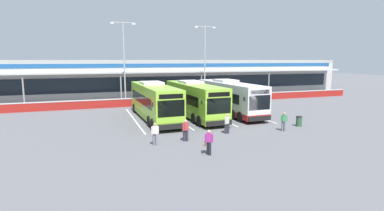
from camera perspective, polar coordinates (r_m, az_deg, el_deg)
ground_plane at (r=26.27m, az=4.39°, el=-4.29°), size 200.00×200.00×0.00m
terminal_building at (r=51.45m, az=-7.72°, el=5.51°), size 70.00×13.00×6.00m
red_barrier_wall at (r=39.66m, az=-4.03°, el=1.01°), size 60.00×0.40×1.10m
coach_bus_leftmost at (r=29.64m, az=-7.45°, el=0.69°), size 3.14×12.21×3.78m
coach_bus_left_centre at (r=30.76m, az=0.36°, el=1.06°), size 3.14×12.21×3.78m
coach_bus_centre at (r=32.99m, az=7.29°, el=1.52°), size 3.14×12.21×3.78m
bay_stripe_far_west at (r=30.28m, az=-11.30°, el=-2.66°), size 0.14×13.00×0.01m
bay_stripe_west at (r=31.11m, az=-3.61°, el=-2.19°), size 0.14×13.00×0.01m
bay_stripe_mid_west at (r=32.47m, az=3.54°, el=-1.72°), size 0.14×13.00×0.01m
bay_stripe_centre at (r=34.30m, az=10.02°, el=-1.27°), size 0.14×13.00×0.01m
pedestrian_with_handbag at (r=18.61m, az=3.28°, el=-7.09°), size 0.61×0.54×1.62m
pedestrian_in_dark_coat at (r=24.02m, az=6.87°, el=-3.44°), size 0.49×0.38×1.62m
pedestrian_child at (r=20.75m, az=-7.26°, el=-5.42°), size 0.53×0.30×1.62m
pedestrian_near_bin at (r=21.62m, az=-1.27°, el=-4.76°), size 0.53×0.32×1.62m
pedestrian_approaching_bus at (r=25.87m, az=17.59°, el=-2.91°), size 0.53×0.38×1.62m
lamp_post_west at (r=40.42m, az=-13.17°, el=9.10°), size 3.24×0.28×11.00m
lamp_post_centre at (r=44.02m, az=2.53°, el=9.29°), size 3.24×0.28×11.00m
litter_bin at (r=28.27m, az=20.23°, el=-2.90°), size 0.54×0.54×0.93m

